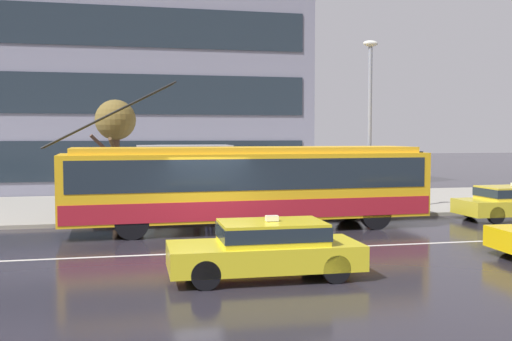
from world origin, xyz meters
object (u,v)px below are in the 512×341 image
pedestrian_approaching_curb (305,185)px  pedestrian_walking_past (211,176)px  bus_shelter (183,162)px  trolleybus (249,184)px  street_tree_bare (115,124)px  pedestrian_at_shelter (197,187)px  taxi_oncoming_near (267,247)px  street_lamp (370,111)px

pedestrian_approaching_curb → pedestrian_walking_past: (-4.05, -1.14, 0.50)m
pedestrian_walking_past → bus_shelter: bearing=143.9°
bus_shelter → trolleybus: bearing=-61.9°
pedestrian_approaching_curb → street_tree_bare: (-7.58, -0.11, 2.50)m
bus_shelter → pedestrian_at_shelter: bus_shelter is taller
bus_shelter → pedestrian_walking_past: bearing=-36.1°
pedestrian_at_shelter → pedestrian_approaching_curb: (4.48, -0.01, 0.00)m
trolleybus → taxi_oncoming_near: 7.00m
street_tree_bare → taxi_oncoming_near: bearing=-72.2°
trolleybus → pedestrian_at_shelter: 4.17m
trolleybus → pedestrian_approaching_curb: size_ratio=7.75×
pedestrian_walking_past → street_lamp: bearing=-5.5°
street_lamp → pedestrian_walking_past: bearing=174.5°
trolleybus → pedestrian_approaching_curb: trolleybus is taller
pedestrian_at_shelter → pedestrian_walking_past: 1.32m
trolleybus → bus_shelter: size_ratio=3.59×
trolleybus → street_lamp: street_lamp is taller
taxi_oncoming_near → bus_shelter: 10.51m
pedestrian_at_shelter → pedestrian_walking_past: pedestrian_walking_past is taller
pedestrian_walking_past → street_tree_bare: 4.18m
trolleybus → pedestrian_approaching_curb: bearing=51.1°
street_lamp → street_tree_bare: 9.83m
taxi_oncoming_near → pedestrian_at_shelter: 10.82m
pedestrian_approaching_curb → pedestrian_walking_past: 4.24m
bus_shelter → street_tree_bare: street_tree_bare is taller
bus_shelter → street_tree_bare: size_ratio=0.81×
bus_shelter → street_lamp: (7.13, -1.30, 1.96)m
pedestrian_walking_past → taxi_oncoming_near: bearing=-90.6°
pedestrian_approaching_curb → pedestrian_walking_past: bearing=-164.3°
street_lamp → trolleybus: bearing=-157.4°
pedestrian_approaching_curb → street_tree_bare: street_tree_bare is taller
taxi_oncoming_near → street_lamp: street_lamp is taller
pedestrian_walking_past → street_lamp: size_ratio=0.28×
street_lamp → street_tree_bare: (-9.68, 1.62, -0.50)m
bus_shelter → taxi_oncoming_near: bearing=-85.1°
trolleybus → street_lamp: (5.26, 2.19, 2.56)m
taxi_oncoming_near → bus_shelter: bearing=94.9°
trolleybus → taxi_oncoming_near: (-0.98, -6.88, -0.84)m
bus_shelter → pedestrian_approaching_curb: bearing=4.8°
pedestrian_at_shelter → street_lamp: bearing=-14.8°
pedestrian_walking_past → street_tree_bare: (-3.53, 1.03, 1.99)m
pedestrian_at_shelter → street_tree_bare: street_tree_bare is taller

